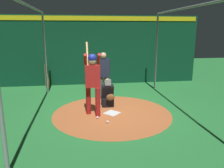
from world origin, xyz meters
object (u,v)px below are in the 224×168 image
home_plate (112,113)px  batter (92,78)px  baseball_1 (108,122)px  baseball_0 (97,117)px  umpire (104,73)px  catcher (108,95)px  bat_rack (47,76)px

home_plate → batter: 1.29m
home_plate → baseball_1: baseball_1 is taller
home_plate → baseball_0: baseball_0 is taller
batter → baseball_0: batter is taller
home_plate → baseball_0: 0.62m
umpire → baseball_1: (2.31, -0.14, -0.95)m
catcher → bat_rack: bat_rack is taller
home_plate → bat_rack: bearing=-147.5°
umpire → bat_rack: bearing=-134.2°
baseball_1 → umpire: bearing=176.5°
batter → catcher: (-0.74, 0.55, -0.77)m
bat_rack → baseball_0: 4.71m
batter → umpire: batter is taller
home_plate → catcher: 0.80m
batter → baseball_1: bearing=27.2°
bat_rack → umpire: bearing=45.8°
home_plate → batter: batter is taller
home_plate → batter: (0.04, -0.59, 1.15)m
catcher → baseball_0: size_ratio=13.19×
catcher → baseball_0: bearing=-22.4°
catcher → umpire: size_ratio=0.55×
bat_rack → baseball_1: 5.15m
bat_rack → baseball_1: bat_rack is taller
batter → catcher: 1.20m
baseball_1 → baseball_0: bearing=-144.2°
home_plate → catcher: (-0.70, -0.05, 0.37)m
home_plate → umpire: 1.85m
home_plate → bat_rack: (-3.87, -2.47, 0.48)m
batter → catcher: batter is taller
home_plate → umpire: umpire is taller
bat_rack → baseball_1: (4.62, 2.24, -0.45)m
baseball_0 → baseball_1: size_ratio=1.00×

